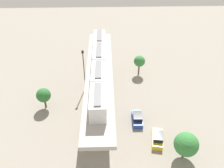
% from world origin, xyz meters
% --- Properties ---
extents(ground_plane, '(120.00, 120.00, 0.00)m').
position_xyz_m(ground_plane, '(0.00, 0.00, 0.00)').
color(ground_plane, gray).
extents(viaduct, '(5.20, 35.80, 6.99)m').
position_xyz_m(viaduct, '(0.00, 0.00, 5.51)').
color(viaduct, '#B7B2AA').
rests_on(viaduct, ground).
extents(train, '(2.64, 27.45, 3.24)m').
position_xyz_m(train, '(0.00, 0.01, 8.53)').
color(train, white).
rests_on(train, viaduct).
extents(parked_car_yellow, '(2.57, 4.47, 1.76)m').
position_xyz_m(parked_car_yellow, '(-10.07, 11.40, 0.74)').
color(parked_car_yellow, yellow).
rests_on(parked_car_yellow, ground).
extents(parked_car_blue, '(1.87, 4.23, 1.76)m').
position_xyz_m(parked_car_blue, '(-7.11, 6.49, 0.74)').
color(parked_car_blue, '#284CB7').
rests_on(parked_car_blue, ground).
extents(tree_near_viaduct, '(2.70, 2.70, 4.94)m').
position_xyz_m(tree_near_viaduct, '(-9.38, -9.77, 3.55)').
color(tree_near_viaduct, brown).
rests_on(tree_near_viaduct, ground).
extents(tree_mid_lot, '(3.87, 3.87, 5.15)m').
position_xyz_m(tree_mid_lot, '(-13.62, 14.82, 3.20)').
color(tree_mid_lot, brown).
rests_on(tree_mid_lot, ground).
extents(tree_far_corner, '(2.86, 2.86, 4.57)m').
position_xyz_m(tree_far_corner, '(11.14, 1.89, 3.12)').
color(tree_far_corner, brown).
rests_on(tree_far_corner, ground).
extents(signal_post, '(0.44, 0.28, 9.59)m').
position_xyz_m(signal_post, '(3.40, -4.33, 5.31)').
color(signal_post, '#4C4C51').
rests_on(signal_post, ground).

